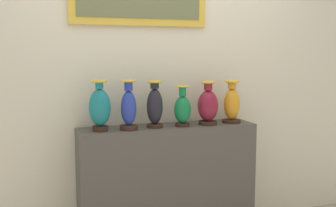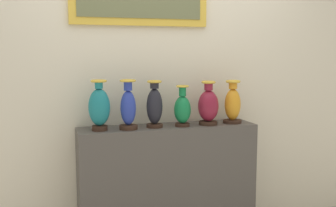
% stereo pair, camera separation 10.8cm
% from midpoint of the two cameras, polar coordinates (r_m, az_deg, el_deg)
% --- Properties ---
extents(display_shelf, '(1.47, 0.33, 0.96)m').
position_cam_midpoint_polar(display_shelf, '(3.48, 0.90, -10.92)').
color(display_shelf, '#4C4742').
rests_on(display_shelf, ground_plane).
extents(back_wall, '(3.95, 0.14, 2.66)m').
position_cam_midpoint_polar(back_wall, '(3.53, -0.26, 3.76)').
color(back_wall, beige).
rests_on(back_wall, ground_plane).
extents(vase_teal, '(0.17, 0.17, 0.39)m').
position_cam_midpoint_polar(vase_teal, '(3.18, -8.56, -0.50)').
color(vase_teal, '#382319').
rests_on(vase_teal, display_shelf).
extents(vase_cobalt, '(0.14, 0.14, 0.39)m').
position_cam_midpoint_polar(vase_cobalt, '(3.20, -4.59, -0.58)').
color(vase_cobalt, '#382319').
rests_on(vase_cobalt, display_shelf).
extents(vase_onyx, '(0.13, 0.13, 0.38)m').
position_cam_midpoint_polar(vase_onyx, '(3.28, -0.94, -0.33)').
color(vase_onyx, '#382319').
rests_on(vase_onyx, display_shelf).
extents(vase_emerald, '(0.14, 0.14, 0.34)m').
position_cam_midpoint_polar(vase_emerald, '(3.33, 2.94, -0.78)').
color(vase_emerald, '#382319').
rests_on(vase_emerald, display_shelf).
extents(vase_burgundy, '(0.17, 0.17, 0.37)m').
position_cam_midpoint_polar(vase_burgundy, '(3.42, 6.51, -0.31)').
color(vase_burgundy, '#382319').
rests_on(vase_burgundy, display_shelf).
extents(vase_amber, '(0.16, 0.16, 0.37)m').
position_cam_midpoint_polar(vase_amber, '(3.54, 9.82, -0.06)').
color(vase_amber, '#382319').
rests_on(vase_amber, display_shelf).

